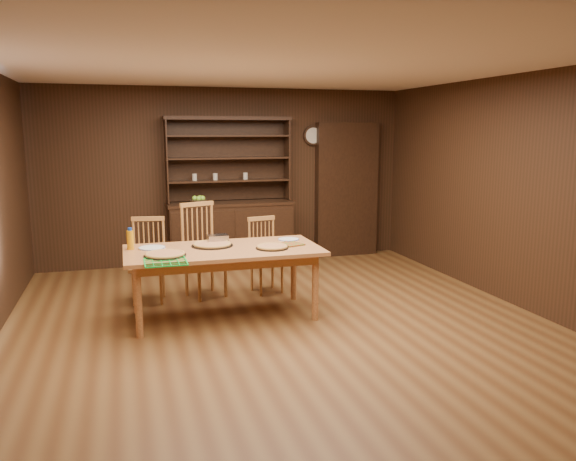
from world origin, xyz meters
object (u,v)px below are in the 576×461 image
object	(u,v)px
dining_table	(223,255)
chair_left	(149,257)
china_hutch	(230,225)
chair_right	(264,252)
chair_center	(202,246)
juice_bottle	(130,239)

from	to	relation	value
dining_table	chair_left	distance (m)	1.14
china_hutch	chair_right	bearing A→B (deg)	-84.62
chair_left	chair_right	world-z (taller)	chair_left
chair_center	china_hutch	bearing A→B (deg)	46.68
china_hutch	chair_right	size ratio (longest dim) A/B	2.35
chair_center	juice_bottle	xyz separation A→B (m)	(-0.83, -0.67, 0.26)
dining_table	juice_bottle	size ratio (longest dim) A/B	8.84
chair_left	chair_right	size ratio (longest dim) A/B	1.06
china_hutch	chair_right	xyz separation A→B (m)	(0.14, -1.50, -0.11)
china_hutch	chair_right	distance (m)	1.51
dining_table	juice_bottle	xyz separation A→B (m)	(-0.94, 0.22, 0.18)
juice_bottle	chair_center	bearing A→B (deg)	38.89
chair_center	chair_right	xyz separation A→B (m)	(0.77, -0.05, -0.11)
dining_table	chair_right	xyz separation A→B (m)	(0.66, 0.84, -0.19)
china_hutch	dining_table	distance (m)	2.40
chair_center	juice_bottle	world-z (taller)	chair_center
dining_table	chair_right	size ratio (longest dim) A/B	2.20
dining_table	chair_right	bearing A→B (deg)	52.05
chair_center	juice_bottle	distance (m)	1.10
china_hutch	dining_table	world-z (taller)	china_hutch
china_hutch	chair_left	distance (m)	1.95
china_hutch	juice_bottle	bearing A→B (deg)	-124.42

